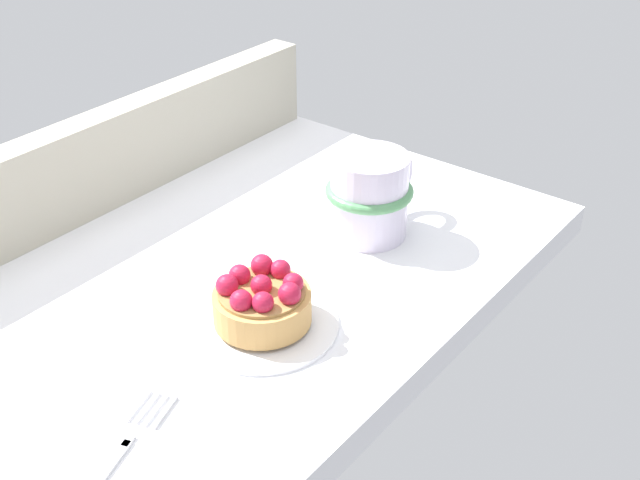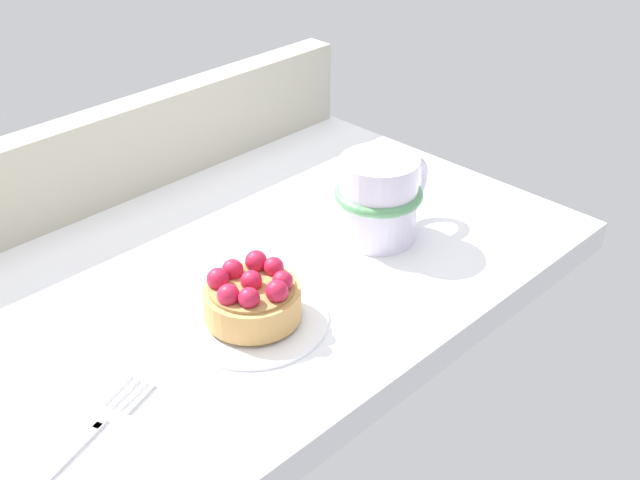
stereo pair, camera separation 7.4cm
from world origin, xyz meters
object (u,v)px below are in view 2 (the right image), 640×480
dessert_plate (253,319)px  dessert_fork (69,453)px  raspberry_tart (252,296)px  coffee_mug (380,197)px

dessert_plate → dessert_fork: (-19.19, -2.41, -0.05)cm
raspberry_tart → dessert_fork: raspberry_tart is taller
dessert_plate → coffee_mug: 18.80cm
raspberry_tart → coffee_mug: (18.26, 1.76, 1.68)cm
raspberry_tart → coffee_mug: size_ratio=0.70×
dessert_fork → dessert_plate: bearing=7.2°
raspberry_tart → dessert_fork: bearing=-172.8°
dessert_plate → raspberry_tart: (0.01, 0.02, 2.35)cm
raspberry_tart → dessert_plate: bearing=-121.1°
dessert_plate → coffee_mug: coffee_mug is taller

